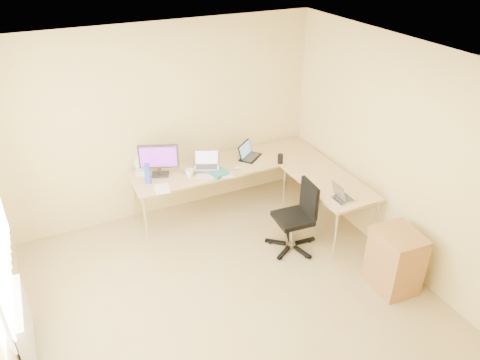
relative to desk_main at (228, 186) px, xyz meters
name	(u,v)px	position (x,y,z in m)	size (l,w,h in m)	color
floor	(238,310)	(-0.72, -1.85, -0.36)	(4.50, 4.50, 0.00)	#A08C5B
ceiling	(237,70)	(-0.72, -1.85, 2.24)	(4.50, 4.50, 0.00)	white
wall_back	(165,123)	(-0.72, 0.40, 0.93)	(4.50, 4.50, 0.00)	#EACF8C
wall_right	(410,163)	(1.38, -1.85, 0.93)	(4.50, 4.50, 0.00)	#EACF8C
desk_main	(228,186)	(0.00, 0.00, 0.00)	(2.65, 0.70, 0.73)	tan
desk_return	(327,205)	(0.98, -1.00, 0.00)	(0.70, 1.30, 0.73)	tan
monitor	(159,160)	(-0.93, 0.08, 0.58)	(0.51, 0.16, 0.44)	#282727
book_stack	(217,172)	(-0.25, -0.20, 0.39)	(0.21, 0.29, 0.05)	#286D6D
laptop_center	(206,160)	(-0.34, -0.07, 0.52)	(0.33, 0.26, 0.22)	#9B9AA7
laptop_black	(250,151)	(0.35, 0.02, 0.47)	(0.34, 0.25, 0.22)	black
keyboard	(215,175)	(-0.30, -0.25, 0.38)	(0.48, 0.13, 0.02)	silver
mouse	(238,168)	(0.05, -0.20, 0.38)	(0.10, 0.06, 0.04)	silver
mug	(190,173)	(-0.60, -0.12, 0.42)	(0.11, 0.11, 0.10)	white
cd_stack	(186,173)	(-0.62, -0.03, 0.38)	(0.12, 0.12, 0.03)	#B8B6CF
water_bottle	(148,174)	(-1.13, -0.05, 0.50)	(0.08, 0.08, 0.27)	#294AB7
papers	(162,189)	(-1.02, -0.27, 0.37)	(0.18, 0.26, 0.01)	white
white_box	(143,172)	(-1.13, 0.20, 0.40)	(0.19, 0.14, 0.07)	white
desk_fan	(142,165)	(-1.13, 0.20, 0.50)	(0.21, 0.21, 0.26)	silver
black_cup	(280,159)	(0.65, -0.30, 0.43)	(0.08, 0.08, 0.13)	black
laptop_return	(345,192)	(0.88, -1.43, 0.46)	(0.23, 0.29, 0.19)	#A3A2AC
office_chair	(293,214)	(0.35, -1.16, 0.14)	(0.55, 0.55, 0.91)	black
cabinet	(395,260)	(1.01, -2.25, -0.01)	(0.42, 0.52, 0.72)	brown
radiator	(23,323)	(-2.75, -1.45, -0.02)	(0.09, 0.80, 0.55)	white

